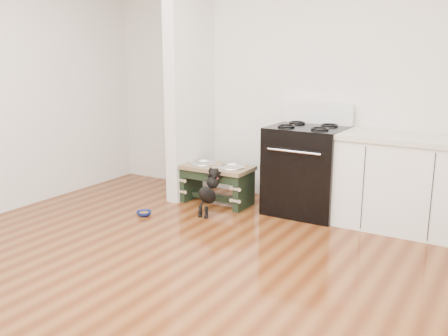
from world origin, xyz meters
TOP-DOWN VIEW (x-y plane):
  - ground at (0.00, 0.00)m, footprint 5.00×5.00m
  - room_shell at (0.00, 0.00)m, footprint 5.00×5.00m
  - partition_wall at (-1.18, 2.10)m, footprint 0.15×0.80m
  - oven_range at (0.25, 2.16)m, footprint 0.76×0.69m
  - cabinet_run at (1.23, 2.18)m, footprint 1.24×0.64m
  - dog_feeder at (-0.72, 1.93)m, footprint 0.80×0.43m
  - puppy at (-0.58, 1.57)m, footprint 0.14×0.41m
  - floor_bowl at (-1.14, 1.17)m, footprint 0.19×0.19m

SIDE VIEW (x-z plane):
  - ground at x=0.00m, z-range 0.00..0.00m
  - floor_bowl at x=-1.14m, z-range 0.00..0.05m
  - puppy at x=-0.58m, z-range 0.02..0.51m
  - dog_feeder at x=-0.72m, z-range 0.08..0.54m
  - cabinet_run at x=1.23m, z-range 0.00..0.91m
  - oven_range at x=0.25m, z-range -0.09..1.05m
  - partition_wall at x=-1.18m, z-range 0.00..2.70m
  - room_shell at x=0.00m, z-range -0.88..4.12m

